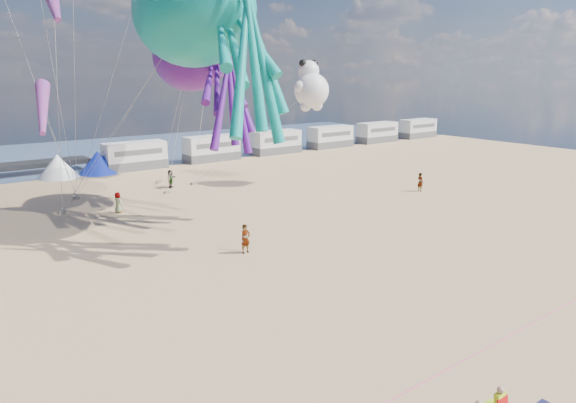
% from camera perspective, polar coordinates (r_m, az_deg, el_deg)
% --- Properties ---
extents(ground, '(120.00, 120.00, 0.00)m').
position_cam_1_polar(ground, '(22.71, 6.24, -13.00)').
color(ground, tan).
rests_on(ground, ground).
extents(water, '(120.00, 120.00, 0.00)m').
position_cam_1_polar(water, '(71.76, -25.31, 4.50)').
color(water, '#3E5576').
rests_on(water, ground).
extents(motorhome_0, '(6.60, 2.50, 3.00)m').
position_cam_1_polar(motorhome_0, '(58.83, -16.64, 4.89)').
color(motorhome_0, silver).
rests_on(motorhome_0, ground).
extents(motorhome_1, '(6.60, 2.50, 3.00)m').
position_cam_1_polar(motorhome_1, '(62.70, -8.47, 5.86)').
color(motorhome_1, silver).
rests_on(motorhome_1, ground).
extents(motorhome_2, '(6.60, 2.50, 3.00)m').
position_cam_1_polar(motorhome_2, '(67.69, -1.35, 6.61)').
color(motorhome_2, silver).
rests_on(motorhome_2, ground).
extents(motorhome_3, '(6.60, 2.50, 3.00)m').
position_cam_1_polar(motorhome_3, '(73.57, 4.73, 7.17)').
color(motorhome_3, silver).
rests_on(motorhome_3, ground).
extents(motorhome_4, '(6.60, 2.50, 3.00)m').
position_cam_1_polar(motorhome_4, '(80.15, 9.87, 7.58)').
color(motorhome_4, silver).
rests_on(motorhome_4, ground).
extents(motorhome_5, '(6.60, 2.50, 3.00)m').
position_cam_1_polar(motorhome_5, '(87.27, 14.21, 7.88)').
color(motorhome_5, silver).
rests_on(motorhome_5, ground).
extents(tent_white, '(4.00, 4.00, 2.40)m').
position_cam_1_polar(tent_white, '(56.67, -24.21, 3.60)').
color(tent_white, white).
rests_on(tent_white, ground).
extents(tent_blue, '(4.00, 4.00, 2.40)m').
position_cam_1_polar(tent_blue, '(57.65, -20.34, 4.12)').
color(tent_blue, '#1933CC').
rests_on(tent_blue, ground).
extents(rope_line, '(34.00, 0.03, 0.03)m').
position_cam_1_polar(rope_line, '(19.85, 16.61, -17.79)').
color(rope_line, '#F2338C').
rests_on(rope_line, ground).
extents(standing_person, '(0.67, 0.47, 1.74)m').
position_cam_1_polar(standing_person, '(30.25, -4.75, -4.15)').
color(standing_person, tan).
rests_on(standing_person, ground).
extents(beachgoer_0, '(0.47, 0.63, 1.59)m').
position_cam_1_polar(beachgoer_0, '(40.80, -18.37, -0.12)').
color(beachgoer_0, '#7F6659').
rests_on(beachgoer_0, ground).
extents(beachgoer_4, '(0.99, 0.96, 1.67)m').
position_cam_1_polar(beachgoer_4, '(48.52, -12.91, 2.47)').
color(beachgoer_4, '#7F6659').
rests_on(beachgoer_4, ground).
extents(beachgoer_5, '(0.66, 1.61, 1.69)m').
position_cam_1_polar(beachgoer_5, '(47.38, 14.48, 2.12)').
color(beachgoer_5, '#7F6659').
rests_on(beachgoer_5, ground).
extents(sandbag_a, '(0.50, 0.35, 0.22)m').
position_cam_1_polar(sandbag_a, '(42.27, -23.78, -1.10)').
color(sandbag_a, gray).
rests_on(sandbag_a, ground).
extents(sandbag_b, '(0.50, 0.35, 0.22)m').
position_cam_1_polar(sandbag_b, '(46.48, -13.25, 1.04)').
color(sandbag_b, gray).
rests_on(sandbag_b, ground).
extents(sandbag_c, '(0.50, 0.35, 0.22)m').
position_cam_1_polar(sandbag_c, '(49.55, -10.43, 1.98)').
color(sandbag_c, gray).
rests_on(sandbag_c, ground).
extents(sandbag_d, '(0.50, 0.35, 0.22)m').
position_cam_1_polar(sandbag_d, '(51.06, -14.13, 2.14)').
color(sandbag_d, gray).
rests_on(sandbag_d, ground).
extents(sandbag_e, '(0.50, 0.35, 0.22)m').
position_cam_1_polar(sandbag_e, '(46.72, -22.44, 0.40)').
color(sandbag_e, gray).
rests_on(sandbag_e, ground).
extents(kite_octopus_teal, '(5.93, 12.38, 13.79)m').
position_cam_1_polar(kite_octopus_teal, '(36.05, -10.57, 20.07)').
color(kite_octopus_teal, '#0D8E85').
extents(kite_octopus_purple, '(6.81, 11.07, 11.78)m').
position_cam_1_polar(kite_octopus_purple, '(41.71, -10.84, 15.49)').
color(kite_octopus_purple, '#541383').
extents(kite_panda, '(4.57, 4.39, 5.52)m').
position_cam_1_polar(kite_panda, '(48.53, 2.63, 12.24)').
color(kite_panda, white).
extents(kite_teddy_orange, '(4.48, 4.24, 6.06)m').
position_cam_1_polar(kite_teddy_orange, '(53.30, -8.46, 17.87)').
color(kite_teddy_orange, orange).
extents(windsock_left, '(2.36, 6.77, 6.69)m').
position_cam_1_polar(windsock_left, '(41.37, -24.55, 19.10)').
color(windsock_left, red).
extents(windsock_mid, '(3.11, 5.42, 5.48)m').
position_cam_1_polar(windsock_mid, '(40.76, -10.80, 15.99)').
color(windsock_mid, red).
extents(windsock_right, '(2.27, 5.42, 5.37)m').
position_cam_1_polar(windsock_right, '(34.07, -25.62, 9.35)').
color(windsock_right, red).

